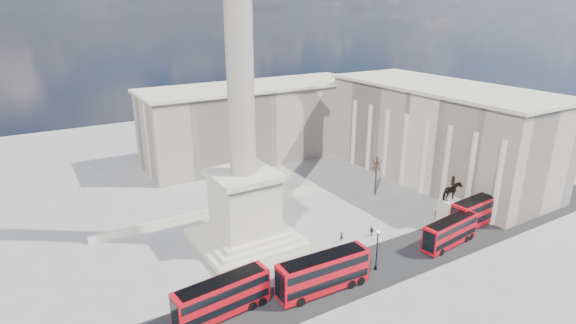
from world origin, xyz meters
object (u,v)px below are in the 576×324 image
(equestrian_statue, at_px, (449,209))
(pedestrian_walking, at_px, (342,236))
(red_bus_c, at_px, (450,232))
(red_bus_d, at_px, (479,210))
(nelsons_column, at_px, (243,158))
(pedestrian_crossing, at_px, (372,231))
(victorian_lamp, at_px, (377,247))
(red_bus_a, at_px, (223,297))
(pedestrian_standing, at_px, (454,208))
(red_bus_b, at_px, (324,273))

(equestrian_statue, bearing_deg, pedestrian_walking, 164.46)
(red_bus_c, height_order, red_bus_d, red_bus_d)
(red_bus_c, relative_size, red_bus_d, 0.90)
(nelsons_column, xyz_separation_m, pedestrian_crossing, (16.99, -8.24, -12.15))
(red_bus_c, height_order, victorian_lamp, victorian_lamp)
(red_bus_a, distance_m, pedestrian_crossing, 27.12)
(pedestrian_standing, bearing_deg, equestrian_statue, 11.63)
(red_bus_c, bearing_deg, red_bus_b, 172.57)
(red_bus_c, relative_size, equestrian_statue, 1.22)
(pedestrian_standing, bearing_deg, red_bus_d, 69.49)
(red_bus_d, bearing_deg, victorian_lamp, -179.91)
(nelsons_column, distance_m, red_bus_c, 31.42)
(red_bus_b, xyz_separation_m, red_bus_d, (31.24, 1.98, -0.09))
(nelsons_column, height_order, red_bus_a, nelsons_column)
(red_bus_a, bearing_deg, pedestrian_walking, 11.49)
(red_bus_c, bearing_deg, equestrian_statue, 35.07)
(nelsons_column, bearing_deg, red_bus_a, -124.34)
(victorian_lamp, bearing_deg, pedestrian_standing, 15.51)
(red_bus_a, height_order, pedestrian_crossing, red_bus_a)
(nelsons_column, xyz_separation_m, equestrian_statue, (29.30, -12.03, -9.96))
(equestrian_statue, relative_size, pedestrian_standing, 4.83)
(pedestrian_walking, bearing_deg, pedestrian_standing, -12.94)
(equestrian_statue, relative_size, pedestrian_walking, 5.38)
(red_bus_a, xyz_separation_m, victorian_lamp, (20.74, -1.75, 1.05))
(pedestrian_crossing, bearing_deg, red_bus_c, -149.95)
(victorian_lamp, height_order, pedestrian_walking, victorian_lamp)
(pedestrian_standing, bearing_deg, pedestrian_crossing, -21.49)
(red_bus_c, xyz_separation_m, red_bus_d, (9.22, 2.22, 0.27))
(equestrian_statue, bearing_deg, victorian_lamp, -168.70)
(victorian_lamp, distance_m, equestrian_statue, 18.41)
(red_bus_a, relative_size, equestrian_statue, 1.32)
(victorian_lamp, bearing_deg, pedestrian_crossing, 52.24)
(victorian_lamp, bearing_deg, red_bus_c, -2.18)
(red_bus_d, xyz_separation_m, victorian_lamp, (-22.67, -1.70, 0.98))
(red_bus_a, height_order, red_bus_c, red_bus_a)
(red_bus_b, bearing_deg, pedestrian_standing, 13.82)
(nelsons_column, xyz_separation_m, victorian_lamp, (11.25, -15.64, -9.52))
(victorian_lamp, bearing_deg, red_bus_d, 4.30)
(red_bus_c, distance_m, victorian_lamp, 13.52)
(equestrian_statue, xyz_separation_m, pedestrian_walking, (-17.23, 4.79, -2.17))
(nelsons_column, relative_size, red_bus_a, 4.44)
(equestrian_statue, distance_m, pedestrian_crossing, 13.07)
(nelsons_column, height_order, pedestrian_crossing, nelsons_column)
(red_bus_c, bearing_deg, pedestrian_crossing, 127.47)
(red_bus_a, relative_size, pedestrian_crossing, 7.36)
(victorian_lamp, relative_size, pedestrian_standing, 3.28)
(pedestrian_standing, distance_m, pedestrian_crossing, 17.17)
(red_bus_a, bearing_deg, red_bus_d, -5.70)
(red_bus_a, distance_m, red_bus_b, 12.34)
(nelsons_column, height_order, red_bus_c, nelsons_column)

